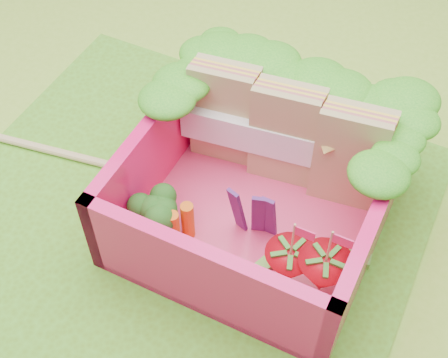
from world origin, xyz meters
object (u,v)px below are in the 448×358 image
broccoli (154,211)px  strawberry_left (289,266)px  sandwich_stack (286,135)px  chopsticks (21,143)px  strawberry_right (323,275)px  bento_box (259,189)px

broccoli → strawberry_left: 0.75m
sandwich_stack → chopsticks: (-1.53, -0.48, -0.34)m
strawberry_left → strawberry_right: (0.17, 0.02, 0.01)m
broccoli → bento_box: bearing=37.2°
broccoli → chopsticks: broccoli is taller
bento_box → broccoli: bento_box is taller
chopsticks → strawberry_right: bearing=-4.4°
broccoli → chopsticks: bearing=169.2°
sandwich_stack → strawberry_right: sandwich_stack is taller
chopsticks → strawberry_left: bearing=-5.6°
sandwich_stack → chopsticks: sandwich_stack is taller
bento_box → strawberry_left: size_ratio=2.64×
broccoli → strawberry_left: strawberry_left is taller
sandwich_stack → broccoli: size_ratio=3.50×
bento_box → strawberry_right: (0.48, -0.28, -0.08)m
strawberry_left → strawberry_right: strawberry_right is taller
bento_box → strawberry_right: strawberry_right is taller
bento_box → sandwich_stack: 0.36m
bento_box → sandwich_stack: (0.00, 0.35, 0.09)m
sandwich_stack → strawberry_right: (0.47, -0.63, -0.18)m
bento_box → strawberry_left: bento_box is taller
bento_box → strawberry_right: 0.56m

